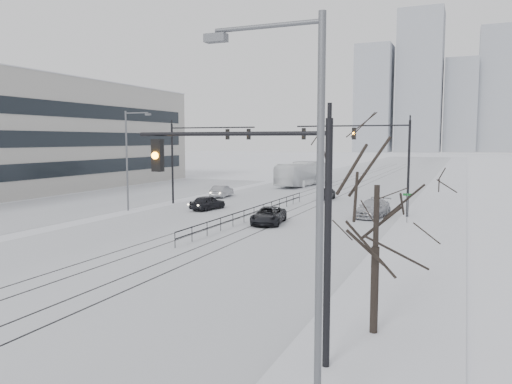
# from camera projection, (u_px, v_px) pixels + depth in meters

# --- Properties ---
(road) EXTENTS (22.00, 260.00, 0.02)m
(road) POSITION_uv_depth(u_px,v_px,m) (340.00, 187.00, 68.16)
(road) COLOR silver
(road) RESTS_ON ground
(sidewalk_east) EXTENTS (5.00, 260.00, 0.16)m
(sidewalk_east) POSITION_uv_depth(u_px,v_px,m) (445.00, 190.00, 62.94)
(sidewalk_east) COLOR silver
(sidewalk_east) RESTS_ON ground
(curb) EXTENTS (0.10, 260.00, 0.12)m
(curb) POSITION_uv_depth(u_px,v_px,m) (425.00, 190.00, 63.89)
(curb) COLOR gray
(curb) RESTS_ON ground
(parking_strip) EXTENTS (14.00, 60.00, 0.03)m
(parking_strip) POSITION_uv_depth(u_px,v_px,m) (100.00, 200.00, 52.98)
(parking_strip) COLOR silver
(parking_strip) RESTS_ON ground
(tram_rails) EXTENTS (5.30, 180.00, 0.01)m
(tram_rails) POSITION_uv_depth(u_px,v_px,m) (293.00, 204.00, 49.83)
(tram_rails) COLOR black
(tram_rails) RESTS_ON ground
(skyline) EXTENTS (96.00, 48.00, 72.00)m
(skyline) POSITION_uv_depth(u_px,v_px,m) (447.00, 93.00, 258.81)
(skyline) COLOR #959AA3
(skyline) RESTS_ON ground
(traffic_mast_near) EXTENTS (6.10, 0.37, 7.00)m
(traffic_mast_near) POSITION_uv_depth(u_px,v_px,m) (272.00, 206.00, 14.03)
(traffic_mast_near) COLOR black
(traffic_mast_near) RESTS_ON ground
(traffic_mast_ne) EXTENTS (9.60, 0.37, 8.00)m
(traffic_mast_ne) POSITION_uv_depth(u_px,v_px,m) (367.00, 148.00, 41.50)
(traffic_mast_ne) COLOR black
(traffic_mast_ne) RESTS_ON ground
(traffic_mast_nw) EXTENTS (9.10, 0.37, 8.00)m
(traffic_mast_nw) POSITION_uv_depth(u_px,v_px,m) (198.00, 149.00, 48.88)
(traffic_mast_nw) COLOR black
(traffic_mast_nw) RESTS_ON ground
(street_light_east) EXTENTS (2.73, 0.25, 9.00)m
(street_light_east) POSITION_uv_depth(u_px,v_px,m) (306.00, 198.00, 10.48)
(street_light_east) COLOR #595B60
(street_light_east) RESTS_ON ground
(street_light_west) EXTENTS (2.73, 0.25, 9.00)m
(street_light_west) POSITION_uv_depth(u_px,v_px,m) (129.00, 153.00, 44.84)
(street_light_west) COLOR #595B60
(street_light_west) RESTS_ON ground
(bare_tree) EXTENTS (4.40, 4.40, 6.10)m
(bare_tree) POSITION_uv_depth(u_px,v_px,m) (377.00, 201.00, 15.86)
(bare_tree) COLOR black
(bare_tree) RESTS_ON ground
(median_fence) EXTENTS (0.06, 24.00, 1.00)m
(median_fence) POSITION_uv_depth(u_px,v_px,m) (254.00, 213.00, 40.62)
(median_fence) COLOR black
(median_fence) RESTS_ON ground
(street_sign) EXTENTS (0.70, 0.06, 2.40)m
(street_sign) POSITION_uv_depth(u_px,v_px,m) (407.00, 204.00, 37.78)
(street_sign) COLOR #595B60
(street_sign) RESTS_ON ground
(sedan_sb_inner) EXTENTS (2.18, 4.14, 1.34)m
(sedan_sb_inner) POSITION_uv_depth(u_px,v_px,m) (208.00, 203.00, 45.84)
(sedan_sb_inner) COLOR black
(sedan_sb_inner) RESTS_ON ground
(sedan_sb_outer) EXTENTS (1.85, 4.20, 1.34)m
(sedan_sb_outer) POSITION_uv_depth(u_px,v_px,m) (222.00, 191.00, 55.94)
(sedan_sb_outer) COLOR gray
(sedan_sb_outer) RESTS_ON ground
(sedan_nb_front) EXTENTS (2.85, 4.91, 1.29)m
(sedan_nb_front) POSITION_uv_depth(u_px,v_px,m) (269.00, 216.00, 38.13)
(sedan_nb_front) COLOR black
(sedan_nb_front) RESTS_ON ground
(sedan_nb_right) EXTENTS (2.68, 5.23, 1.45)m
(sedan_nb_right) POSITION_uv_depth(u_px,v_px,m) (373.00, 209.00, 41.54)
(sedan_nb_right) COLOR #B1B3B9
(sedan_nb_right) RESTS_ON ground
(sedan_nb_far) EXTENTS (1.75, 3.83, 1.27)m
(sedan_nb_far) POSITION_uv_depth(u_px,v_px,m) (326.00, 194.00, 53.86)
(sedan_nb_far) COLOR black
(sedan_nb_far) RESTS_ON ground
(box_truck) EXTENTS (4.10, 12.27, 3.35)m
(box_truck) POSITION_uv_depth(u_px,v_px,m) (302.00, 174.00, 69.59)
(box_truck) COLOR white
(box_truck) RESTS_ON ground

